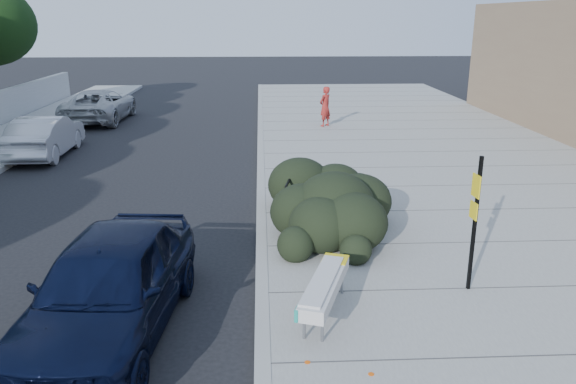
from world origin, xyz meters
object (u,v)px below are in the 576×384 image
Objects in this scene: bike_rack at (288,197)px; bench at (325,286)px; sign_post at (475,215)px; sedan_navy at (109,286)px; suv_silver at (100,105)px; pedestrian at (325,106)px; wagon_silver at (45,136)px.

bench is at bearing -74.32° from bike_rack.
bike_rack is at bearing 124.71° from sign_post.
sedan_navy reaches higher than suv_silver.
pedestrian is at bearing 88.21° from sign_post.
sign_post is (2.88, -3.50, 0.78)m from bike_rack.
sign_post is at bearing 14.22° from sedan_navy.
wagon_silver is 2.54× the size of pedestrian.
pedestrian reaches higher than sedan_navy.
bench is 1.22× the size of pedestrian.
bench is at bearing 38.77° from pedestrian.
suv_silver is (-7.87, 13.87, 0.02)m from bike_rack.
suv_silver reaches higher than bike_rack.
sedan_navy is (-2.84, -4.37, 0.09)m from bike_rack.
sedan_navy is (-5.72, -0.87, -0.69)m from sign_post.
pedestrian reaches higher than bench.
sign_post is at bearing 48.16° from pedestrian.
bike_rack is (-0.36, 4.24, 0.07)m from bench.
bike_rack is at bearing 34.62° from pedestrian.
bench is 0.87× the size of sign_post.
bike_rack is 0.39× the size of sign_post.
bench is 19.90m from suv_silver.
bench is 2.76m from sign_post.
bike_rack is 0.54× the size of pedestrian.
suv_silver is (-5.04, 18.25, -0.07)m from sedan_navy.
bench is 0.44× the size of sedan_navy.
bench is at bearing 8.01° from sedan_navy.
bike_rack is 0.21× the size of wagon_silver.
sedan_navy is 0.90× the size of suv_silver.
sedan_navy is 2.79× the size of pedestrian.
sedan_navy reaches higher than wagon_silver.
wagon_silver is (-5.05, 11.50, -0.09)m from sedan_navy.
sign_post is 20.45m from suv_silver.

